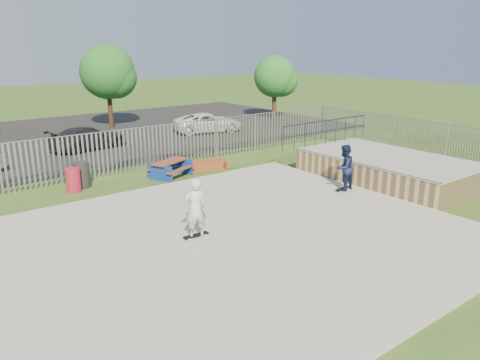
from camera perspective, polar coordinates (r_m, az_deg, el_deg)
ground at (r=13.79m, az=-2.75°, el=-7.96°), size 120.00×120.00×0.00m
concrete_slab at (r=13.76m, az=-2.76°, el=-7.67°), size 15.00×12.00×0.15m
quarter_pipe at (r=20.78m, az=17.49°, el=1.36°), size 5.50×7.05×2.19m
fence at (r=17.63m, az=-8.66°, el=0.81°), size 26.04×16.02×2.00m
picnic_table at (r=20.73m, az=-8.51°, el=1.37°), size 2.14×1.97×0.73m
funbox at (r=21.95m, az=-4.30°, el=1.85°), size 2.02×1.42×0.37m
trash_bin_red at (r=19.56m, az=-19.65°, el=-0.02°), size 0.57×0.57×0.95m
trash_bin_grey at (r=20.05m, az=-18.72°, el=0.61°), size 0.63×0.63×1.05m
parking_lot at (r=30.73m, az=-23.51°, el=4.39°), size 40.00×18.00×0.02m
car_dark at (r=27.15m, az=-18.04°, el=4.89°), size 4.54×2.55×1.24m
car_white at (r=30.96m, az=-3.91°, el=6.99°), size 4.86×3.20×1.24m
tree_mid at (r=33.42m, az=-15.86°, el=12.55°), size 3.65×3.65×5.63m
tree_right at (r=36.01m, az=4.25°, el=12.46°), size 3.12×3.12×4.82m
skateboard_a at (r=18.70m, az=12.41°, el=-1.08°), size 0.82×0.31×0.08m
skateboard_b at (r=14.00m, az=-5.38°, el=-6.78°), size 0.81×0.23×0.08m
skater_navy at (r=18.46m, az=12.57°, el=1.48°), size 0.96×0.80×1.81m
skater_white at (r=13.68m, az=-5.48°, el=-3.45°), size 0.74×0.56×1.81m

